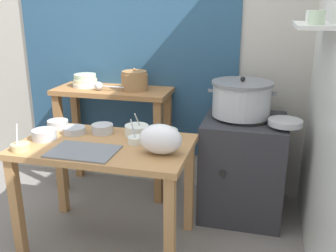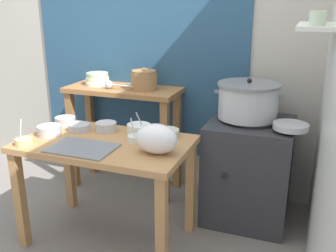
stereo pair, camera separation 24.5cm
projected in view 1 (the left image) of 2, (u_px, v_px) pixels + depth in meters
The scene contains 20 objects.
ground_plane at pixel (99, 245), 2.60m from camera, with size 9.00×9.00×0.00m, color gray.
wall_back at pixel (154, 37), 3.19m from camera, with size 4.40×0.12×2.60m.
prep_table at pixel (106, 159), 2.47m from camera, with size 1.10×0.66×0.72m.
back_shelf_table at pixel (114, 115), 3.20m from camera, with size 0.96×0.40×0.90m.
stove_block at pixel (243, 166), 2.92m from camera, with size 0.60×0.61×0.78m.
steamer_pot at pixel (242, 99), 2.78m from camera, with size 0.49×0.44×0.29m.
clay_pot at pixel (135, 81), 3.07m from camera, with size 0.21×0.21×0.18m.
bowl_stack_enamel at pixel (85, 81), 3.21m from camera, with size 0.21×0.21×0.11m.
ladle at pixel (100, 86), 3.07m from camera, with size 0.28×0.07×0.07m.
serving_tray at pixel (83, 151), 2.30m from camera, with size 0.40×0.28×0.01m, color slate.
plastic_bag at pixel (160, 139), 2.25m from camera, with size 0.26×0.17×0.18m, color white.
wide_pan at pixel (285, 122), 2.60m from camera, with size 0.23×0.23×0.04m, color #B7BABF.
prep_bowl_0 at pixel (102, 128), 2.62m from camera, with size 0.15×0.15×0.06m.
prep_bowl_1 at pixel (20, 147), 2.32m from camera, with size 0.11×0.11×0.16m.
prep_bowl_2 at pixel (136, 140), 2.43m from camera, with size 0.10×0.10×0.16m.
prep_bowl_3 at pixel (165, 133), 2.56m from camera, with size 0.17×0.17×0.05m.
prep_bowl_4 at pixel (44, 134), 2.50m from camera, with size 0.16×0.16×0.07m.
prep_bowl_5 at pixel (137, 130), 2.58m from camera, with size 0.16×0.16×0.17m.
prep_bowl_6 at pixel (74, 130), 2.61m from camera, with size 0.15×0.15×0.05m.
prep_bowl_7 at pixel (58, 124), 2.72m from camera, with size 0.15×0.15×0.06m.
Camera 1 is at (1.00, -2.04, 1.58)m, focal length 40.90 mm.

